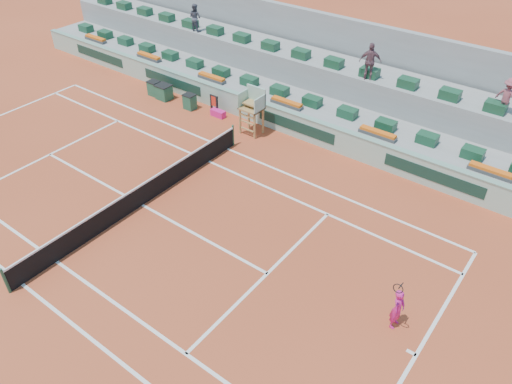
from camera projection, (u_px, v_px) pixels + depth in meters
ground at (142, 205)px, 20.57m from camera, size 90.00×90.00×0.00m
seating_tier_lower at (289, 99)px, 27.02m from camera, size 36.00×4.00×1.20m
seating_tier_upper at (305, 77)px, 27.62m from camera, size 36.00×2.40×2.60m
stadium_back_wall at (322, 53)px, 28.09m from camera, size 36.00×0.40×4.40m
player_bag at (218, 113)px, 26.58m from camera, size 0.82×0.36×0.36m
spectator_left at (195, 17)px, 29.33m from camera, size 0.78×0.62×1.58m
spectator_mid at (370, 61)px, 23.76m from camera, size 1.14×0.84×1.79m
spectator_right at (507, 96)px, 21.05m from camera, size 1.15×0.86×1.58m
court_lines at (142, 205)px, 20.57m from camera, size 23.89×11.09×0.01m
tennis_net at (141, 195)px, 20.25m from camera, size 0.10×11.97×1.10m
advertising_hoarding at (265, 114)px, 25.59m from camera, size 36.00×0.34×1.26m
umpire_chair at (253, 105)px, 24.41m from camera, size 1.10×0.90×2.40m
seat_row_lower at (280, 91)px, 25.95m from camera, size 32.90×0.60×0.44m
seat_row_upper at (301, 54)px, 26.32m from camera, size 32.90×0.60×0.44m
flower_planters at (248, 90)px, 26.22m from camera, size 26.80×0.36×0.28m
drink_cooler_a at (190, 102)px, 27.14m from camera, size 0.64×0.55×0.84m
drink_cooler_b at (164, 92)px, 28.10m from camera, size 0.84×0.73×0.84m
drink_cooler_c at (154, 88)px, 28.49m from camera, size 0.65×0.56×0.84m
towel_rack at (214, 103)px, 26.63m from camera, size 0.53×0.09×1.03m
tennis_player at (398, 309)px, 15.26m from camera, size 0.36×0.84×2.28m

